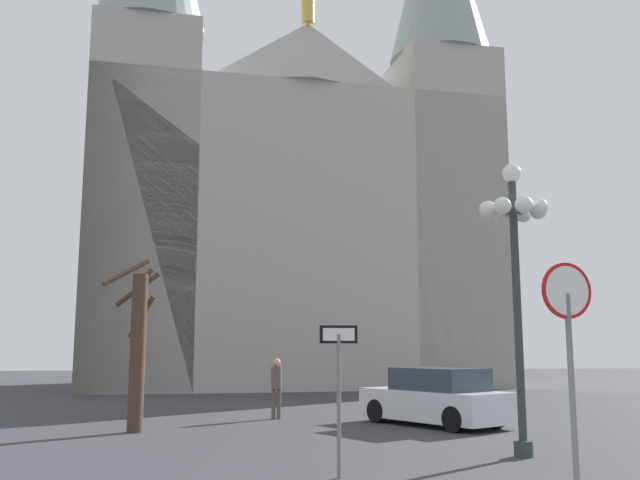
# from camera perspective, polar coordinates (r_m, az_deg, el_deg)

# --- Properties ---
(cathedral) EXTENTS (22.55, 13.97, 31.09)m
(cathedral) POSITION_cam_1_polar(r_m,az_deg,el_deg) (38.99, -2.21, 3.44)
(cathedral) COLOR #ADA89E
(cathedral) RESTS_ON ground
(stop_sign) EXTENTS (0.75, 0.16, 3.19)m
(stop_sign) POSITION_cam_1_polar(r_m,az_deg,el_deg) (9.78, 19.78, -7.43)
(stop_sign) COLOR slate
(stop_sign) RESTS_ON ground
(one_way_arrow_sign) EXTENTS (0.63, 0.07, 2.43)m
(one_way_arrow_sign) POSITION_cam_1_polar(r_m,az_deg,el_deg) (11.53, 1.55, -11.35)
(one_way_arrow_sign) COLOR slate
(one_way_arrow_sign) RESTS_ON ground
(street_lamp) EXTENTS (1.41, 1.41, 5.76)m
(street_lamp) POSITION_cam_1_polar(r_m,az_deg,el_deg) (14.39, 15.70, -0.52)
(street_lamp) COLOR #2D3833
(street_lamp) RESTS_ON ground
(bare_tree) EXTENTS (1.42, 1.19, 4.42)m
(bare_tree) POSITION_cam_1_polar(r_m,az_deg,el_deg) (18.22, -14.77, -8.22)
(bare_tree) COLOR #473323
(bare_tree) RESTS_ON ground
(parked_car_near_white) EXTENTS (3.60, 4.50, 1.53)m
(parked_car_near_white) POSITION_cam_1_polar(r_m,az_deg,el_deg) (19.41, 9.46, -12.70)
(parked_car_near_white) COLOR silver
(parked_car_near_white) RESTS_ON ground
(pedestrian_walking) EXTENTS (0.32, 0.32, 1.75)m
(pedestrian_walking) POSITION_cam_1_polar(r_m,az_deg,el_deg) (21.74, -14.80, -11.18)
(pedestrian_walking) COLOR maroon
(pedestrian_walking) RESTS_ON ground
(pedestrian_standing) EXTENTS (0.32, 0.32, 1.75)m
(pedestrian_standing) POSITION_cam_1_polar(r_m,az_deg,el_deg) (20.92, -3.60, -11.55)
(pedestrian_standing) COLOR #594C47
(pedestrian_standing) RESTS_ON ground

